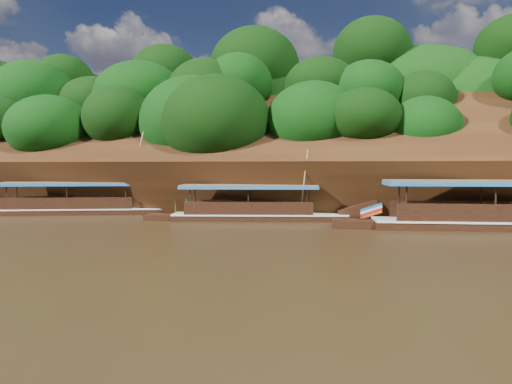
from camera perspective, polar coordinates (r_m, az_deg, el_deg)
ground at (r=23.75m, az=-3.24°, el=-5.40°), size 160.00×160.00×0.00m
riverbank at (r=45.63m, az=5.98°, el=1.03°), size 120.00×30.06×19.40m
boat_1 at (r=31.66m, az=1.65°, el=-2.35°), size 13.13×4.86×4.92m
boat_2 at (r=37.62m, az=-18.18°, el=-1.63°), size 14.28×6.97×6.33m
reeds at (r=33.58m, az=-2.63°, el=-1.48°), size 47.55×2.64×1.87m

